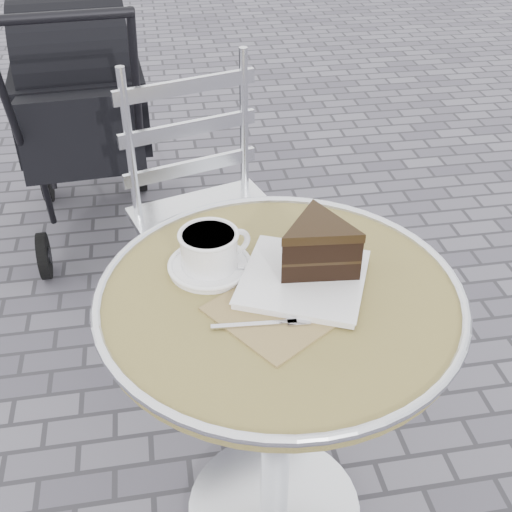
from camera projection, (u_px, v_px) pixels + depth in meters
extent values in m
plane|color=#5D5C65|center=(274.00, 511.00, 1.66)|extent=(80.00, 80.00, 0.00)
cylinder|color=silver|center=(274.00, 508.00, 1.66)|extent=(0.44, 0.44, 0.03)
cylinder|color=silver|center=(276.00, 418.00, 1.45)|extent=(0.07, 0.07, 0.67)
cylinder|color=tan|center=(280.00, 299.00, 1.25)|extent=(0.70, 0.70, 0.03)
torus|color=silver|center=(280.00, 293.00, 1.24)|extent=(0.72, 0.72, 0.02)
cylinder|color=white|center=(210.00, 267.00, 1.30)|extent=(0.17, 0.17, 0.01)
cylinder|color=white|center=(209.00, 250.00, 1.27)|extent=(0.14, 0.14, 0.07)
torus|color=white|center=(237.00, 242.00, 1.30)|extent=(0.06, 0.03, 0.06)
cylinder|color=#CEB889|center=(208.00, 236.00, 1.25)|extent=(0.10, 0.10, 0.01)
cube|color=#8E734E|center=(277.00, 310.00, 1.19)|extent=(0.29, 0.29, 0.00)
cube|color=white|center=(304.00, 279.00, 1.26)|extent=(0.30, 0.30, 0.01)
cylinder|color=silver|center=(186.00, 347.00, 1.82)|extent=(0.03, 0.03, 0.47)
cylinder|color=silver|center=(296.00, 311.00, 1.95)|extent=(0.03, 0.03, 0.47)
cylinder|color=silver|center=(146.00, 278.00, 2.08)|extent=(0.03, 0.03, 0.47)
cylinder|color=silver|center=(246.00, 250.00, 2.21)|extent=(0.03, 0.03, 0.47)
cube|color=silver|center=(216.00, 228.00, 1.87)|extent=(0.52, 0.52, 0.02)
cube|color=black|center=(83.00, 123.00, 2.48)|extent=(0.47, 0.69, 0.40)
cylinder|color=black|center=(56.00, 17.00, 1.74)|extent=(0.42, 0.06, 0.03)
cylinder|color=black|center=(44.00, 256.00, 2.43)|extent=(0.05, 0.18, 0.18)
cylinder|color=black|center=(155.00, 241.00, 2.51)|extent=(0.05, 0.18, 0.18)
cylinder|color=black|center=(45.00, 171.00, 2.88)|extent=(0.05, 0.28, 0.28)
cylinder|color=black|center=(139.00, 161.00, 2.96)|extent=(0.05, 0.28, 0.28)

